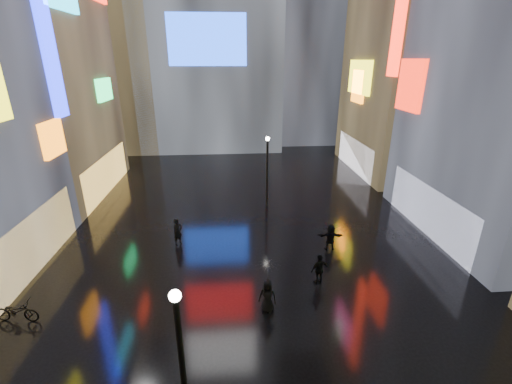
{
  "coord_description": "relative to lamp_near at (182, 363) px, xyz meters",
  "views": [
    {
      "loc": [
        -1.06,
        -1.29,
        10.21
      ],
      "look_at": [
        0.0,
        12.0,
        5.0
      ],
      "focal_mm": 24.0,
      "sensor_mm": 36.0,
      "label": 1
    }
  ],
  "objects": [
    {
      "name": "building_left_far",
      "position": [
        -13.55,
        20.62,
        8.04
      ],
      "size": [
        10.28,
        12.0,
        22.0
      ],
      "color": "black",
      "rests_on": "ground"
    },
    {
      "name": "tower_flank_right",
      "position": [
        11.43,
        40.62,
        14.06
      ],
      "size": [
        12.0,
        12.0,
        34.0
      ],
      "primitive_type": "cube",
      "color": "black",
      "rests_on": "ground"
    },
    {
      "name": "umbrella_2",
      "position": [
        2.81,
        5.21,
        -0.95
      ],
      "size": [
        1.26,
        1.27,
        0.91
      ],
      "primitive_type": "imported",
      "rotation": [
        0.0,
        0.0,
        2.83
      ],
      "color": "black",
      "rests_on": "pedestrian_4"
    },
    {
      "name": "pedestrian_3",
      "position": [
        5.51,
        6.95,
        -2.15
      ],
      "size": [
        1.01,
        0.69,
        1.59
      ],
      "primitive_type": "imported",
      "rotation": [
        0.0,
        0.0,
        3.5
      ],
      "color": "black",
      "rests_on": "ground"
    },
    {
      "name": "pedestrian_5",
      "position": [
        6.93,
        10.04,
        -2.17
      ],
      "size": [
        1.47,
        0.61,
        1.54
      ],
      "primitive_type": "imported",
      "rotation": [
        0.0,
        0.0,
        3.03
      ],
      "color": "black",
      "rests_on": "ground"
    },
    {
      "name": "ground",
      "position": [
        2.43,
        14.62,
        -2.94
      ],
      "size": [
        140.0,
        140.0,
        0.0
      ],
      "primitive_type": "plane",
      "color": "black",
      "rests_on": "ground"
    },
    {
      "name": "building_right_far",
      "position": [
        18.4,
        24.62,
        11.03
      ],
      "size": [
        10.28,
        12.0,
        28.0
      ],
      "color": "black",
      "rests_on": "ground"
    },
    {
      "name": "pedestrian_4",
      "position": [
        2.81,
        5.21,
        -2.17
      ],
      "size": [
        0.87,
        0.7,
        1.54
      ],
      "primitive_type": "imported",
      "rotation": [
        0.0,
        0.0,
        -0.32
      ],
      "color": "black",
      "rests_on": "ground"
    },
    {
      "name": "tower_flank_left",
      "position": [
        -11.57,
        36.62,
        10.06
      ],
      "size": [
        10.0,
        10.0,
        26.0
      ],
      "primitive_type": "cube",
      "color": "black",
      "rests_on": "ground"
    },
    {
      "name": "lamp_near",
      "position": [
        0.0,
        0.0,
        0.0
      ],
      "size": [
        0.3,
        0.3,
        5.2
      ],
      "color": "black",
      "rests_on": "ground"
    },
    {
      "name": "pedestrian_6",
      "position": [
        -1.78,
        11.33,
        -2.13
      ],
      "size": [
        0.69,
        0.69,
        1.62
      ],
      "primitive_type": "imported",
      "rotation": [
        0.0,
        0.0,
        0.79
      ],
      "color": "black",
      "rests_on": "ground"
    },
    {
      "name": "bicycle",
      "position": [
        -7.6,
        5.42,
        -2.46
      ],
      "size": [
        1.91,
        0.85,
        0.97
      ],
      "primitive_type": "imported",
      "rotation": [
        0.0,
        0.0,
        1.46
      ],
      "color": "black",
      "rests_on": "ground"
    },
    {
      "name": "lamp_far",
      "position": [
        4.02,
        16.53,
        0.0
      ],
      "size": [
        0.3,
        0.3,
        5.2
      ],
      "color": "black",
      "rests_on": "ground"
    }
  ]
}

